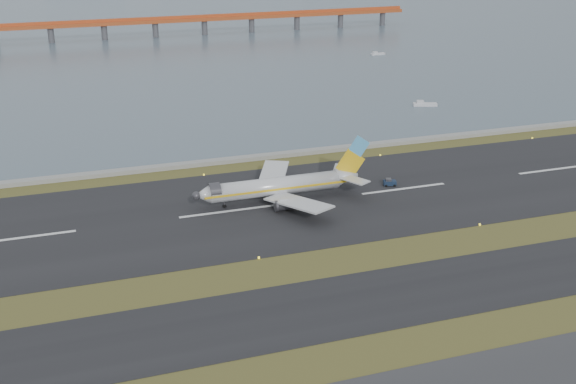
% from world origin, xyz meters
% --- Properties ---
extents(ground, '(1000.00, 1000.00, 0.00)m').
position_xyz_m(ground, '(0.00, 0.00, 0.00)').
color(ground, '#3A4619').
rests_on(ground, ground).
extents(taxiway_strip, '(1000.00, 18.00, 0.10)m').
position_xyz_m(taxiway_strip, '(0.00, -12.00, 0.05)').
color(taxiway_strip, black).
rests_on(taxiway_strip, ground).
extents(runway_strip, '(1000.00, 45.00, 0.10)m').
position_xyz_m(runway_strip, '(0.00, 30.00, 0.05)').
color(runway_strip, black).
rests_on(runway_strip, ground).
extents(seawall, '(1000.00, 2.50, 1.00)m').
position_xyz_m(seawall, '(0.00, 60.00, 0.50)').
color(seawall, gray).
rests_on(seawall, ground).
extents(red_pier, '(260.00, 5.00, 10.20)m').
position_xyz_m(red_pier, '(20.00, 250.00, 7.28)').
color(red_pier, '#B4491E').
rests_on(red_pier, ground).
extents(airliner, '(38.52, 32.89, 12.80)m').
position_xyz_m(airliner, '(12.37, 32.02, 3.46)').
color(airliner, silver).
rests_on(airliner, ground).
extents(pushback_tug, '(3.06, 2.21, 1.77)m').
position_xyz_m(pushback_tug, '(37.87, 32.77, 0.86)').
color(pushback_tug, '#15233A').
rests_on(pushback_tug, ground).
extents(workboat_near, '(7.72, 4.55, 1.79)m').
position_xyz_m(workboat_near, '(79.34, 92.86, 0.57)').
color(workboat_near, silver).
rests_on(workboat_near, ground).
extents(workboat_far, '(6.36, 2.46, 1.51)m').
position_xyz_m(workboat_far, '(101.78, 174.78, 0.48)').
color(workboat_far, silver).
rests_on(workboat_far, ground).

